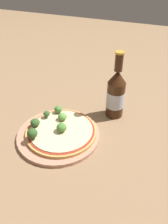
# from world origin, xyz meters

# --- Properties ---
(ground_plane) EXTENTS (3.00, 3.00, 0.00)m
(ground_plane) POSITION_xyz_m (0.00, 0.00, 0.00)
(ground_plane) COLOR #846647
(plate) EXTENTS (0.27, 0.27, 0.01)m
(plate) POSITION_xyz_m (0.01, -0.03, 0.01)
(plate) COLOR tan
(plate) RESTS_ON ground_plane
(pizza) EXTENTS (0.23, 0.23, 0.01)m
(pizza) POSITION_xyz_m (0.02, -0.03, 0.02)
(pizza) COLOR tan
(pizza) RESTS_ON plate
(broccoli_floret_0) EXTENTS (0.03, 0.03, 0.03)m
(broccoli_floret_0) POSITION_xyz_m (-0.05, 0.03, 0.05)
(broccoli_floret_0) COLOR #6B8E51
(broccoli_floret_0) RESTS_ON pizza
(broccoli_floret_1) EXTENTS (0.03, 0.03, 0.03)m
(broccoli_floret_1) POSITION_xyz_m (0.09, 0.02, 0.04)
(broccoli_floret_1) COLOR #6B8E51
(broccoli_floret_1) RESTS_ON pizza
(broccoli_floret_2) EXTENTS (0.03, 0.03, 0.03)m
(broccoli_floret_2) POSITION_xyz_m (0.00, 0.05, 0.04)
(broccoli_floret_2) COLOR #6B8E51
(broccoli_floret_2) RESTS_ON pizza
(broccoli_floret_3) EXTENTS (0.02, 0.02, 0.02)m
(broccoli_floret_3) POSITION_xyz_m (0.05, 0.04, 0.04)
(broccoli_floret_3) COLOR #6B8E51
(broccoli_floret_3) RESTS_ON pizza
(broccoli_floret_4) EXTENTS (0.03, 0.03, 0.02)m
(broccoli_floret_4) POSITION_xyz_m (0.06, -0.01, 0.04)
(broccoli_floret_4) COLOR #6B8E51
(broccoli_floret_4) RESTS_ON pizza
(broccoli_floret_5) EXTENTS (0.03, 0.03, 0.03)m
(broccoli_floret_5) POSITION_xyz_m (0.01, -0.04, 0.04)
(broccoli_floret_5) COLOR #6B8E51
(broccoli_floret_5) RESTS_ON pizza
(beer_bottle) EXTENTS (0.06, 0.06, 0.24)m
(beer_bottle) POSITION_xyz_m (0.19, -0.16, 0.09)
(beer_bottle) COLOR #381E0F
(beer_bottle) RESTS_ON ground_plane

